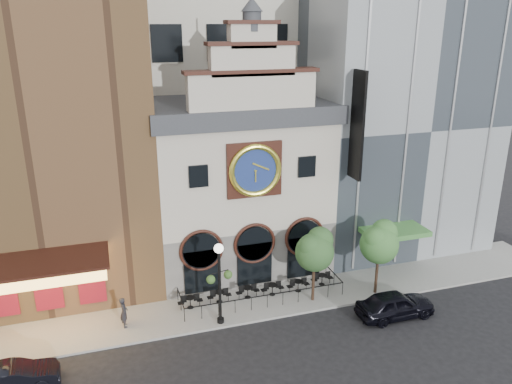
{
  "coord_description": "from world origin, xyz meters",
  "views": [
    {
      "loc": [
        -9.02,
        -25.06,
        17.4
      ],
      "look_at": [
        0.76,
        6.0,
        6.31
      ],
      "focal_mm": 35.0,
      "sensor_mm": 36.0,
      "label": 1
    }
  ],
  "objects_px": {
    "bistro_3": "(272,289)",
    "car_left": "(14,377)",
    "tree_left": "(315,249)",
    "bistro_2": "(248,291)",
    "bistro_0": "(190,301)",
    "lamppost": "(219,275)",
    "pedestrian": "(124,312)",
    "bistro_1": "(219,296)",
    "tree_right": "(380,241)",
    "car_right": "(395,304)",
    "bistro_4": "(298,285)",
    "bistro_5": "(322,279)"
  },
  "relations": [
    {
      "from": "bistro_3",
      "to": "car_left",
      "type": "distance_m",
      "value": 15.85
    },
    {
      "from": "car_left",
      "to": "tree_left",
      "type": "distance_m",
      "value": 18.09
    },
    {
      "from": "bistro_2",
      "to": "bistro_3",
      "type": "xyz_separation_m",
      "value": [
        1.67,
        -0.14,
        0.0
      ]
    },
    {
      "from": "bistro_0",
      "to": "lamppost",
      "type": "relative_size",
      "value": 0.3
    },
    {
      "from": "bistro_2",
      "to": "pedestrian",
      "type": "relative_size",
      "value": 0.83
    },
    {
      "from": "car_left",
      "to": "bistro_1",
      "type": "bearing_deg",
      "value": -72.48
    },
    {
      "from": "bistro_2",
      "to": "bistro_3",
      "type": "distance_m",
      "value": 1.68
    },
    {
      "from": "lamppost",
      "to": "tree_right",
      "type": "distance_m",
      "value": 10.86
    },
    {
      "from": "bistro_0",
      "to": "bistro_1",
      "type": "relative_size",
      "value": 1.0
    },
    {
      "from": "bistro_3",
      "to": "car_right",
      "type": "bearing_deg",
      "value": -34.8
    },
    {
      "from": "car_left",
      "to": "pedestrian",
      "type": "xyz_separation_m",
      "value": [
        5.56,
        3.75,
        0.4
      ]
    },
    {
      "from": "bistro_1",
      "to": "bistro_3",
      "type": "bearing_deg",
      "value": -2.5
    },
    {
      "from": "bistro_1",
      "to": "pedestrian",
      "type": "relative_size",
      "value": 0.83
    },
    {
      "from": "car_right",
      "to": "tree_left",
      "type": "bearing_deg",
      "value": 52.75
    },
    {
      "from": "bistro_0",
      "to": "tree_left",
      "type": "xyz_separation_m",
      "value": [
        7.88,
        -1.4,
        3.17
      ]
    },
    {
      "from": "car_right",
      "to": "car_left",
      "type": "relative_size",
      "value": 1.15
    },
    {
      "from": "pedestrian",
      "to": "car_right",
      "type": "bearing_deg",
      "value": -107.02
    },
    {
      "from": "bistro_4",
      "to": "tree_right",
      "type": "distance_m",
      "value": 6.16
    },
    {
      "from": "bistro_0",
      "to": "tree_right",
      "type": "height_order",
      "value": "tree_right"
    },
    {
      "from": "bistro_2",
      "to": "car_left",
      "type": "distance_m",
      "value": 14.3
    },
    {
      "from": "car_left",
      "to": "tree_left",
      "type": "relative_size",
      "value": 0.86
    },
    {
      "from": "bistro_2",
      "to": "tree_left",
      "type": "height_order",
      "value": "tree_left"
    },
    {
      "from": "bistro_0",
      "to": "bistro_2",
      "type": "bearing_deg",
      "value": 1.45
    },
    {
      "from": "tree_left",
      "to": "bistro_0",
      "type": "bearing_deg",
      "value": 169.9
    },
    {
      "from": "bistro_0",
      "to": "pedestrian",
      "type": "relative_size",
      "value": 0.83
    },
    {
      "from": "bistro_3",
      "to": "tree_right",
      "type": "distance_m",
      "value": 7.72
    },
    {
      "from": "car_left",
      "to": "lamppost",
      "type": "bearing_deg",
      "value": -82.26
    },
    {
      "from": "bistro_1",
      "to": "bistro_2",
      "type": "bearing_deg",
      "value": -0.47
    },
    {
      "from": "bistro_2",
      "to": "car_right",
      "type": "bearing_deg",
      "value": -29.68
    },
    {
      "from": "bistro_1",
      "to": "car_left",
      "type": "distance_m",
      "value": 12.51
    },
    {
      "from": "car_left",
      "to": "bistro_4",
      "type": "bearing_deg",
      "value": -79.81
    },
    {
      "from": "bistro_5",
      "to": "tree_right",
      "type": "xyz_separation_m",
      "value": [
        3.05,
        -1.99,
        3.26
      ]
    },
    {
      "from": "pedestrian",
      "to": "bistro_4",
      "type": "bearing_deg",
      "value": -90.44
    },
    {
      "from": "car_right",
      "to": "pedestrian",
      "type": "distance_m",
      "value": 16.53
    },
    {
      "from": "bistro_3",
      "to": "car_right",
      "type": "height_order",
      "value": "car_right"
    },
    {
      "from": "bistro_4",
      "to": "lamppost",
      "type": "bearing_deg",
      "value": -160.81
    },
    {
      "from": "car_right",
      "to": "car_left",
      "type": "distance_m",
      "value": 21.67
    },
    {
      "from": "tree_left",
      "to": "pedestrian",
      "type": "bearing_deg",
      "value": 177.26
    },
    {
      "from": "bistro_5",
      "to": "car_left",
      "type": "xyz_separation_m",
      "value": [
        -18.91,
        -4.79,
        0.09
      ]
    },
    {
      "from": "bistro_2",
      "to": "car_right",
      "type": "xyz_separation_m",
      "value": [
        8.16,
        -4.65,
        0.23
      ]
    },
    {
      "from": "bistro_3",
      "to": "bistro_4",
      "type": "relative_size",
      "value": 1.0
    },
    {
      "from": "bistro_4",
      "to": "tree_right",
      "type": "xyz_separation_m",
      "value": [
        4.96,
        -1.66,
        3.26
      ]
    },
    {
      "from": "bistro_3",
      "to": "pedestrian",
      "type": "bearing_deg",
      "value": -175.34
    },
    {
      "from": "bistro_1",
      "to": "bistro_4",
      "type": "distance_m",
      "value": 5.41
    },
    {
      "from": "bistro_0",
      "to": "bistro_1",
      "type": "xyz_separation_m",
      "value": [
        1.92,
        0.11,
        0.0
      ]
    },
    {
      "from": "bistro_2",
      "to": "tree_right",
      "type": "xyz_separation_m",
      "value": [
        8.45,
        -1.88,
        3.26
      ]
    },
    {
      "from": "pedestrian",
      "to": "tree_left",
      "type": "bearing_deg",
      "value": -96.75
    },
    {
      "from": "car_right",
      "to": "bistro_2",
      "type": "bearing_deg",
      "value": 60.42
    },
    {
      "from": "car_left",
      "to": "bistro_2",
      "type": "bearing_deg",
      "value": -75.43
    },
    {
      "from": "bistro_0",
      "to": "pedestrian",
      "type": "bearing_deg",
      "value": -168.58
    }
  ]
}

